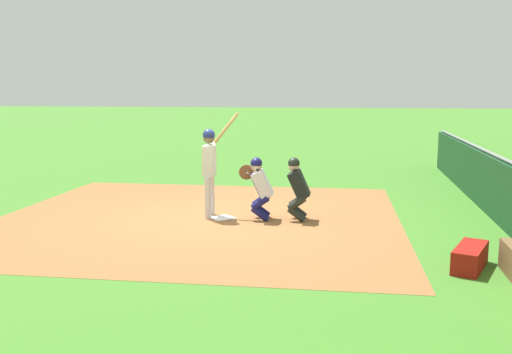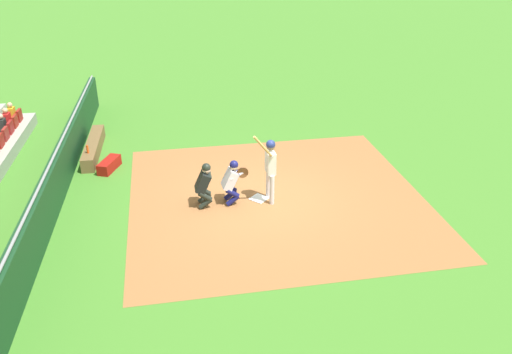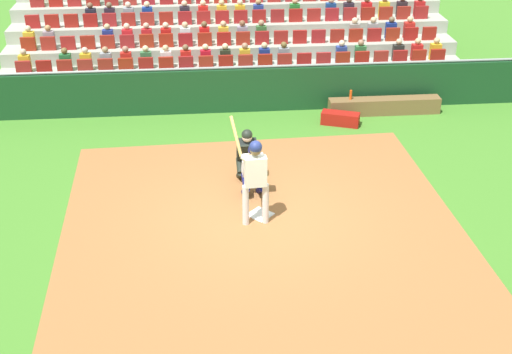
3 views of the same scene
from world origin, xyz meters
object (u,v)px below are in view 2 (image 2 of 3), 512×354
at_px(water_bottle_on_bench, 88,149).
at_px(catcher_crouching, 232,179).
at_px(home_plate_marker, 259,198).
at_px(home_plate_umpire, 204,183).
at_px(dugout_bench, 94,147).
at_px(equipment_duffel_bag, 109,165).
at_px(batter_at_plate, 270,164).

bearing_deg(water_bottle_on_bench, catcher_crouching, 54.53).
xyz_separation_m(home_plate_marker, catcher_crouching, (0.09, -0.76, 0.70)).
height_order(home_plate_umpire, dugout_bench, home_plate_umpire).
distance_m(catcher_crouching, dugout_bench, 5.81).
distance_m(catcher_crouching, equipment_duffel_bag, 4.47).
bearing_deg(dugout_bench, batter_at_plate, 52.64).
xyz_separation_m(home_plate_umpire, water_bottle_on_bench, (-3.08, -3.48, -0.13)).
relative_size(catcher_crouching, dugout_bench, 0.42).
relative_size(home_plate_marker, batter_at_plate, 0.21).
xyz_separation_m(catcher_crouching, water_bottle_on_bench, (-3.02, -4.23, -0.14)).
relative_size(batter_at_plate, home_plate_umpire, 1.67).
xyz_separation_m(catcher_crouching, home_plate_umpire, (0.07, -0.76, -0.01)).
distance_m(home_plate_marker, water_bottle_on_bench, 5.81).
distance_m(catcher_crouching, water_bottle_on_bench, 5.20).
xyz_separation_m(batter_at_plate, home_plate_umpire, (0.02, -1.80, -0.43)).
bearing_deg(home_plate_marker, batter_at_plate, 64.96).
xyz_separation_m(home_plate_marker, batter_at_plate, (0.13, 0.28, 1.12)).
bearing_deg(equipment_duffel_bag, home_plate_marker, 80.33).
bearing_deg(batter_at_plate, catcher_crouching, -92.47).
bearing_deg(batter_at_plate, equipment_duffel_bag, -120.00).
relative_size(home_plate_umpire, equipment_duffel_bag, 1.30).
height_order(home_plate_marker, equipment_duffel_bag, equipment_duffel_bag).
bearing_deg(dugout_bench, catcher_crouching, 46.74).
relative_size(home_plate_marker, home_plate_umpire, 0.34).
height_order(water_bottle_on_bench, equipment_duffel_bag, water_bottle_on_bench).
xyz_separation_m(home_plate_umpire, dugout_bench, (-4.03, -3.46, -0.48)).
relative_size(water_bottle_on_bench, equipment_duffel_bag, 0.27).
distance_m(batter_at_plate, dugout_bench, 6.67).
height_order(home_plate_marker, dugout_bench, dugout_bench).
xyz_separation_m(batter_at_plate, dugout_bench, (-4.01, -5.25, -0.91)).
distance_m(home_plate_umpire, water_bottle_on_bench, 4.65).
height_order(catcher_crouching, water_bottle_on_bench, catcher_crouching).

